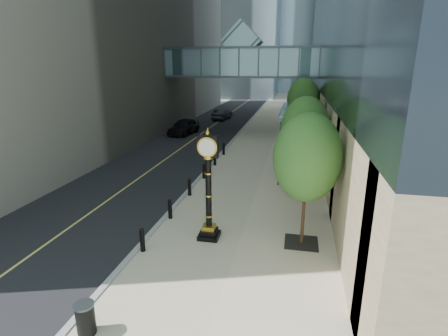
{
  "coord_description": "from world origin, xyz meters",
  "views": [
    {
      "loc": [
        3.09,
        -10.68,
        7.35
      ],
      "look_at": [
        -0.22,
        5.22,
        2.49
      ],
      "focal_mm": 28.0,
      "sensor_mm": 36.0,
      "label": 1
    }
  ],
  "objects": [
    {
      "name": "car_near",
      "position": [
        -8.79,
        25.08,
        0.85
      ],
      "size": [
        2.62,
        5.12,
        1.67
      ],
      "primitive_type": "imported",
      "rotation": [
        0.0,
        0.0,
        -0.14
      ],
      "color": "black",
      "rests_on": "road"
    },
    {
      "name": "trash_bin",
      "position": [
        -2.34,
        -3.53,
        0.51
      ],
      "size": [
        0.53,
        0.53,
        0.9
      ],
      "primitive_type": "cylinder",
      "rotation": [
        0.0,
        0.0,
        0.01
      ],
      "color": "black",
      "rests_on": "sidewalk"
    },
    {
      "name": "road",
      "position": [
        -7.0,
        40.0,
        0.01
      ],
      "size": [
        8.0,
        180.0,
        0.02
      ],
      "primitive_type": "cube",
      "color": "black",
      "rests_on": "ground"
    },
    {
      "name": "skywalk",
      "position": [
        -3.0,
        28.0,
        7.71
      ],
      "size": [
        17.0,
        4.2,
        5.8
      ],
      "color": "slate",
      "rests_on": "ground"
    },
    {
      "name": "bollard_row",
      "position": [
        -2.7,
        9.0,
        0.51
      ],
      "size": [
        0.2,
        16.2,
        0.9
      ],
      "color": "black",
      "rests_on": "sidewalk"
    },
    {
      "name": "sidewalk",
      "position": [
        1.0,
        40.0,
        0.03
      ],
      "size": [
        8.0,
        180.0,
        0.06
      ],
      "primitive_type": "cube",
      "color": "#B4A88B",
      "rests_on": "ground"
    },
    {
      "name": "ground",
      "position": [
        0.0,
        0.0,
        0.0
      ],
      "size": [
        320.0,
        320.0,
        0.0
      ],
      "primitive_type": "plane",
      "color": "gray",
      "rests_on": "ground"
    },
    {
      "name": "car_far",
      "position": [
        -6.9,
        36.13,
        0.76
      ],
      "size": [
        2.16,
        4.64,
        1.47
      ],
      "primitive_type": "imported",
      "rotation": [
        0.0,
        0.0,
        3.0
      ],
      "color": "black",
      "rests_on": "road"
    },
    {
      "name": "entrance_canopy",
      "position": [
        3.48,
        14.0,
        4.19
      ],
      "size": [
        3.0,
        8.0,
        4.38
      ],
      "color": "#383F44",
      "rests_on": "ground"
    },
    {
      "name": "street_trees",
      "position": [
        3.6,
        16.05,
        3.82
      ],
      "size": [
        2.97,
        28.63,
        6.11
      ],
      "color": "black",
      "rests_on": "sidewalk"
    },
    {
      "name": "curb",
      "position": [
        -3.0,
        40.0,
        0.04
      ],
      "size": [
        0.25,
        180.0,
        0.07
      ],
      "primitive_type": "cube",
      "color": "gray",
      "rests_on": "ground"
    },
    {
      "name": "pedestrian",
      "position": [
        4.5,
        10.26,
        1.01
      ],
      "size": [
        0.77,
        0.58,
        1.89
      ],
      "primitive_type": "imported",
      "rotation": [
        0.0,
        0.0,
        3.34
      ],
      "color": "beige",
      "rests_on": "sidewalk"
    },
    {
      "name": "street_clock",
      "position": [
        -0.35,
        2.66,
        2.11
      ],
      "size": [
        0.89,
        0.89,
        4.72
      ],
      "rotation": [
        0.0,
        0.0,
        0.01
      ],
      "color": "black",
      "rests_on": "sidewalk"
    }
  ]
}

